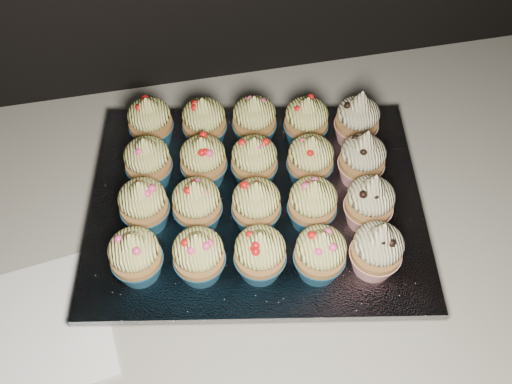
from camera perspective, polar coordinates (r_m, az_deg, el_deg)
cabinet at (r=1.21m, az=-11.13°, el=-17.14°), size 2.40×0.60×0.86m
worktop at (r=0.82m, az=-16.04°, el=-6.13°), size 2.44×0.64×0.04m
napkin at (r=0.76m, az=-21.34°, el=-12.70°), size 0.20×0.20×0.00m
baking_tray at (r=0.79m, az=-0.00°, el=-1.70°), size 0.46×0.38×0.02m
foil_lining at (r=0.78m, az=-0.00°, el=-0.98°), size 0.50×0.42×0.01m
cupcake_0 at (r=0.69m, az=-11.94°, el=-6.26°), size 0.06×0.06×0.08m
cupcake_1 at (r=0.68m, az=-5.74°, el=-6.36°), size 0.06×0.06×0.08m
cupcake_2 at (r=0.68m, az=0.41°, el=-6.22°), size 0.06×0.06×0.08m
cupcake_3 at (r=0.68m, az=6.43°, el=-6.18°), size 0.06×0.06×0.08m
cupcake_4 at (r=0.69m, az=12.01°, el=-5.63°), size 0.06×0.06×0.10m
cupcake_5 at (r=0.73m, az=-11.15°, el=-1.27°), size 0.06×0.06×0.08m
cupcake_6 at (r=0.72m, az=-5.91°, el=-1.26°), size 0.06×0.06×0.08m
cupcake_7 at (r=0.72m, az=0.03°, el=-1.32°), size 0.06×0.06×0.08m
cupcake_8 at (r=0.72m, az=5.66°, el=-1.19°), size 0.06×0.06×0.08m
cupcake_9 at (r=0.73m, az=11.29°, el=-0.98°), size 0.06×0.06×0.10m
cupcake_10 at (r=0.77m, az=-10.73°, el=2.95°), size 0.06×0.06×0.08m
cupcake_11 at (r=0.77m, az=-5.28°, el=3.11°), size 0.06×0.06×0.08m
cupcake_12 at (r=0.76m, az=-0.17°, el=3.10°), size 0.06×0.06×0.08m
cupcake_13 at (r=0.77m, az=5.45°, el=3.18°), size 0.06×0.06×0.08m
cupcake_14 at (r=0.78m, az=10.58°, el=3.28°), size 0.06×0.06×0.10m
cupcake_15 at (r=0.82m, az=-10.51°, el=6.89°), size 0.06×0.06×0.08m
cupcake_16 at (r=0.81m, az=-5.19°, el=6.96°), size 0.06×0.06×0.08m
cupcake_17 at (r=0.81m, az=-0.16°, el=7.18°), size 0.06×0.06×0.08m
cupcake_18 at (r=0.81m, az=5.04°, el=7.04°), size 0.06×0.06×0.08m
cupcake_19 at (r=0.82m, az=10.10°, el=7.14°), size 0.06×0.06×0.10m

